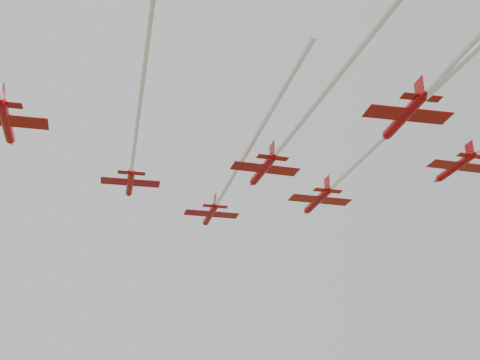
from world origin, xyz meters
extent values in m
cylinder|color=red|center=(-5.92, 12.41, 50.50)|extent=(1.14, 7.87, 1.02)
cone|color=red|center=(-6.00, 17.17, 50.50)|extent=(1.04, 1.68, 1.02)
cone|color=red|center=(-5.86, 7.93, 50.50)|extent=(0.94, 1.12, 0.92)
ellipsoid|color=black|center=(-5.95, 14.26, 50.87)|extent=(0.40, 0.88, 0.30)
cube|color=red|center=(-5.91, 11.67, 50.27)|extent=(8.16, 2.53, 0.09)
cube|color=red|center=(-5.87, 8.81, 50.50)|extent=(3.71, 1.17, 0.07)
cube|color=red|center=(-5.87, 8.99, 51.51)|extent=(0.12, 1.66, 1.85)
cylinder|color=white|center=(-5.52, -14.09, 50.45)|extent=(1.21, 43.04, 0.55)
cylinder|color=red|center=(-18.67, 2.38, 50.56)|extent=(1.12, 7.55, 0.98)
cone|color=red|center=(-18.58, 6.95, 50.56)|extent=(1.01, 1.61, 0.98)
cone|color=red|center=(-18.75, -1.92, 50.56)|extent=(0.91, 1.08, 0.89)
ellipsoid|color=black|center=(-18.64, 4.15, 50.91)|extent=(0.39, 0.85, 0.28)
cube|color=red|center=(-18.68, 1.67, 50.33)|extent=(7.85, 2.45, 0.09)
cube|color=red|center=(-18.74, -1.08, 50.56)|extent=(3.57, 1.13, 0.07)
cube|color=red|center=(-18.73, -0.90, 51.53)|extent=(0.12, 1.60, 1.77)
cylinder|color=white|center=(-19.25, -28.01, 50.51)|extent=(1.50, 51.21, 0.53)
cylinder|color=red|center=(7.61, 1.81, 49.97)|extent=(1.41, 8.40, 1.08)
cone|color=red|center=(7.41, 6.87, 49.97)|extent=(1.15, 1.81, 1.08)
cone|color=red|center=(7.79, -2.96, 49.97)|extent=(1.03, 1.22, 0.98)
ellipsoid|color=black|center=(7.53, 3.77, 50.36)|extent=(0.45, 0.95, 0.31)
cube|color=red|center=(7.64, 1.02, 49.72)|extent=(8.75, 2.90, 0.10)
cube|color=red|center=(7.76, -2.03, 49.97)|extent=(3.98, 1.33, 0.08)
cube|color=red|center=(7.75, -1.83, 51.05)|extent=(0.17, 1.77, 1.97)
cylinder|color=white|center=(8.60, -23.49, 49.92)|extent=(2.16, 40.00, 0.59)
cylinder|color=red|center=(-33.44, -11.06, 51.33)|extent=(1.25, 9.09, 1.17)
cone|color=red|center=(-33.39, -5.56, 51.33)|extent=(1.19, 1.93, 1.17)
cone|color=red|center=(-33.48, -16.24, 51.33)|extent=(1.08, 1.29, 1.07)
ellipsoid|color=black|center=(-33.42, -8.93, 51.76)|extent=(0.46, 1.02, 0.34)
cube|color=red|center=(-33.44, -11.92, 51.07)|extent=(9.42, 2.85, 0.11)
cube|color=red|center=(-33.47, -15.23, 51.33)|extent=(4.28, 1.31, 0.09)
cube|color=red|center=(-33.47, -15.02, 52.51)|extent=(0.12, 1.92, 2.14)
cylinder|color=red|center=(-3.52, -10.56, 48.48)|extent=(1.48, 7.88, 1.01)
cone|color=red|center=(-3.80, -5.82, 48.48)|extent=(1.11, 1.72, 1.01)
cone|color=red|center=(-3.25, -15.02, 48.48)|extent=(0.99, 1.16, 0.92)
ellipsoid|color=black|center=(-3.63, -8.72, 48.85)|extent=(0.44, 0.90, 0.29)
cube|color=red|center=(-3.47, -11.30, 48.25)|extent=(8.24, 2.88, 0.09)
cube|color=red|center=(-3.30, -14.15, 48.48)|extent=(3.75, 1.32, 0.07)
cube|color=red|center=(-3.31, -13.97, 49.49)|extent=(0.19, 1.66, 1.84)
cylinder|color=white|center=(-1.62, -42.20, 48.43)|extent=(3.74, 53.38, 0.55)
cylinder|color=red|center=(22.71, -9.86, 51.56)|extent=(1.37, 7.91, 1.02)
cone|color=red|center=(22.49, -5.10, 51.56)|extent=(1.09, 1.71, 1.02)
cone|color=red|center=(22.91, -14.35, 51.56)|extent=(0.97, 1.15, 0.93)
ellipsoid|color=black|center=(22.62, -8.01, 51.93)|extent=(0.43, 0.90, 0.30)
cube|color=red|center=(22.74, -10.60, 51.33)|extent=(8.25, 2.77, 0.09)
cube|color=red|center=(22.87, -13.47, 51.56)|extent=(3.75, 1.28, 0.07)
cube|color=red|center=(22.86, -13.28, 52.58)|extent=(0.17, 1.67, 1.85)
cylinder|color=red|center=(8.49, -24.27, 50.00)|extent=(1.30, 8.92, 1.15)
cone|color=red|center=(8.57, -18.88, 50.00)|extent=(1.18, 1.90, 1.15)
cone|color=red|center=(8.40, -29.35, 50.00)|extent=(1.07, 1.27, 1.05)
ellipsoid|color=black|center=(8.52, -22.18, 50.42)|extent=(0.46, 1.00, 0.34)
cube|color=red|center=(8.47, -25.11, 49.74)|extent=(9.26, 2.87, 0.10)
cube|color=red|center=(8.42, -28.35, 50.00)|extent=(4.21, 1.32, 0.08)
cube|color=red|center=(8.42, -28.14, 51.15)|extent=(0.14, 1.89, 2.09)
camera|label=1|loc=(-22.11, -82.04, 16.71)|focal=50.00mm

